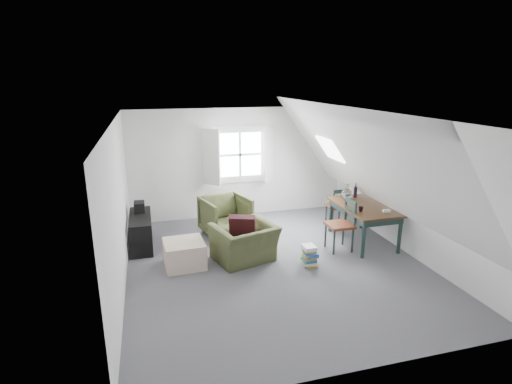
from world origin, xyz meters
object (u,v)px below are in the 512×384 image
object	(u,v)px
dining_chair_near	(341,224)
armchair_near	(245,260)
dining_chair_far	(337,206)
media_shelf	(141,233)
dining_table	(364,210)
magazine_stack	(310,256)
ottoman	(184,254)
armchair_far	(226,235)

from	to	relation	value
dining_chair_near	armchair_near	bearing A→B (deg)	-76.43
armchair_near	dining_chair_far	bearing A→B (deg)	-169.86
media_shelf	dining_chair_near	bearing A→B (deg)	-12.70
dining_table	magazine_stack	size ratio (longest dim) A/B	4.15
dining_chair_far	magazine_stack	xyz separation A→B (m)	(-1.34, -1.69, -0.26)
dining_table	dining_chair_near	xyz separation A→B (m)	(-0.58, -0.22, -0.14)
dining_table	magazine_stack	distance (m)	1.64
magazine_stack	dining_chair_near	bearing A→B (deg)	30.14
armchair_near	ottoman	distance (m)	1.08
magazine_stack	dining_chair_far	bearing A→B (deg)	51.55
armchair_near	magazine_stack	xyz separation A→B (m)	(1.04, -0.50, 0.18)
ottoman	media_shelf	distance (m)	1.26
armchair_far	dining_chair_far	distance (m)	2.51
media_shelf	dining_chair_far	bearing A→B (deg)	5.75
armchair_far	media_shelf	distance (m)	1.71
magazine_stack	dining_table	bearing A→B (deg)	26.46
armchair_near	dining_table	xyz separation A→B (m)	(2.45, 0.20, 0.65)
dining_chair_near	media_shelf	size ratio (longest dim) A/B	0.82
armchair_near	dining_chair_near	world-z (taller)	dining_chair_near
dining_chair_near	magazine_stack	bearing A→B (deg)	-45.55
dining_chair_far	dining_chair_near	world-z (taller)	dining_chair_near
dining_chair_far	magazine_stack	bearing A→B (deg)	52.47
armchair_near	armchair_far	bearing A→B (deg)	-102.46
armchair_far	dining_chair_far	bearing A→B (deg)	-17.85
dining_chair_far	dining_chair_near	xyz separation A→B (m)	(-0.52, -1.21, 0.07)
media_shelf	magazine_stack	world-z (taller)	media_shelf
magazine_stack	armchair_near	bearing A→B (deg)	154.05
armchair_far	dining_chair_far	xyz separation A→B (m)	(2.47, -0.08, 0.44)
armchair_far	magazine_stack	size ratio (longest dim) A/B	2.47
dining_chair_far	media_shelf	world-z (taller)	dining_chair_far
armchair_far	dining_table	distance (m)	2.83
dining_table	dining_chair_far	xyz separation A→B (m)	(-0.07, 0.99, -0.21)
dining_chair_near	magazine_stack	xyz separation A→B (m)	(-0.83, -0.48, -0.33)
armchair_far	ottoman	bearing A→B (deg)	-144.64
armchair_near	media_shelf	distance (m)	2.10
dining_table	dining_chair_near	world-z (taller)	dining_chair_near
dining_chair_near	armchair_far	bearing A→B (deg)	-109.21
armchair_near	armchair_far	xyz separation A→B (m)	(-0.09, 1.27, 0.00)
dining_table	media_shelf	xyz separation A→B (m)	(-4.21, 0.90, -0.38)
dining_table	magazine_stack	world-z (taller)	dining_table
armchair_near	armchair_far	distance (m)	1.27
armchair_far	dining_chair_far	size ratio (longest dim) A/B	1.05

